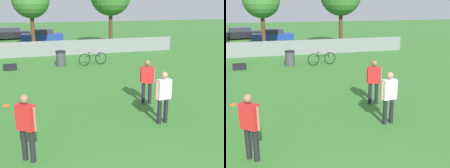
{
  "view_description": "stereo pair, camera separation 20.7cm",
  "coord_description": "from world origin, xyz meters",
  "views": [
    {
      "loc": [
        -1.44,
        -2.74,
        3.61
      ],
      "look_at": [
        1.29,
        5.88,
        1.05
      ],
      "focal_mm": 45.0,
      "sensor_mm": 36.0,
      "label": 1
    },
    {
      "loc": [
        -1.24,
        -2.8,
        3.61
      ],
      "look_at": [
        1.29,
        5.88,
        1.05
      ],
      "focal_mm": 45.0,
      "sensor_mm": 36.0,
      "label": 2
    }
  ],
  "objects": [
    {
      "name": "trash_bin",
      "position": [
        0.66,
        14.24,
        0.47
      ],
      "size": [
        0.61,
        0.61,
        0.93
      ],
      "color": "#3F3F44",
      "rests_on": "ground_plane"
    },
    {
      "name": "parked_car_blue",
      "position": [
        0.41,
        26.41,
        0.64
      ],
      "size": [
        4.07,
        1.95,
        1.29
      ],
      "rotation": [
        0.0,
        0.0,
        -0.03
      ],
      "color": "black",
      "rests_on": "ground_plane"
    },
    {
      "name": "gear_bag_sideline",
      "position": [
        -2.28,
        14.0,
        0.17
      ],
      "size": [
        0.74,
        0.4,
        0.36
      ],
      "color": "black",
      "rests_on": "ground_plane"
    },
    {
      "name": "fence_backline",
      "position": [
        0.0,
        18.0,
        0.55
      ],
      "size": [
        20.38,
        0.07,
        1.21
      ],
      "color": "gray",
      "rests_on": "ground_plane"
    },
    {
      "name": "frisbee_disc",
      "position": [
        -2.24,
        7.76,
        0.01
      ],
      "size": [
        0.26,
        0.26,
        0.03
      ],
      "color": "#E5591E",
      "rests_on": "ground_plane"
    },
    {
      "name": "player_defender_red",
      "position": [
        -1.52,
        3.57,
        0.97
      ],
      "size": [
        0.47,
        0.45,
        1.67
      ],
      "rotation": [
        0.0,
        0.0,
        -0.72
      ],
      "color": "black",
      "rests_on": "ground_plane"
    },
    {
      "name": "player_receiver_white",
      "position": [
        2.55,
        4.63,
        0.97
      ],
      "size": [
        0.59,
        0.27,
        1.67
      ],
      "rotation": [
        0.0,
        0.0,
        0.13
      ],
      "color": "black",
      "rests_on": "ground_plane"
    },
    {
      "name": "bicycle_sideline",
      "position": [
        2.59,
        13.97,
        0.39
      ],
      "size": [
        1.82,
        0.44,
        0.8
      ],
      "rotation": [
        0.0,
        0.0,
        0.13
      ],
      "color": "black",
      "rests_on": "ground_plane"
    },
    {
      "name": "player_thrower_red",
      "position": [
        2.83,
        6.45,
        0.97
      ],
      "size": [
        0.55,
        0.39,
        1.67
      ],
      "rotation": [
        0.0,
        0.0,
        -0.44
      ],
      "color": "black",
      "rests_on": "ground_plane"
    },
    {
      "name": "parked_car_dark",
      "position": [
        -2.86,
        29.66,
        0.64
      ],
      "size": [
        4.45,
        2.27,
        1.29
      ],
      "rotation": [
        0.0,
        0.0,
        0.13
      ],
      "color": "black",
      "rests_on": "ground_plane"
    }
  ]
}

